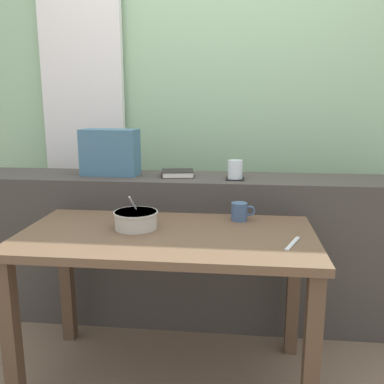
# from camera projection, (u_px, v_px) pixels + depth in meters

# --- Properties ---
(ground) EXTENTS (8.00, 8.00, 0.00)m
(ground) POSITION_uv_depth(u_px,v_px,m) (191.00, 372.00, 2.02)
(ground) COLOR #75604C
(outdoor_backdrop) EXTENTS (4.80, 0.08, 2.80)m
(outdoor_backdrop) POSITION_uv_depth(u_px,v_px,m) (211.00, 80.00, 2.89)
(outdoor_backdrop) COLOR #9EC699
(outdoor_backdrop) RESTS_ON ground
(curtain_left_panel) EXTENTS (0.56, 0.06, 2.50)m
(curtain_left_panel) POSITION_uv_depth(u_px,v_px,m) (84.00, 102.00, 2.92)
(curtain_left_panel) COLOR white
(curtain_left_panel) RESTS_ON ground
(dark_console_ledge) EXTENTS (2.80, 0.39, 0.85)m
(dark_console_ledge) POSITION_uv_depth(u_px,v_px,m) (201.00, 249.00, 2.47)
(dark_console_ledge) COLOR #423D38
(dark_console_ledge) RESTS_ON ground
(breakfast_table) EXTENTS (1.27, 0.66, 0.71)m
(breakfast_table) POSITION_uv_depth(u_px,v_px,m) (167.00, 256.00, 1.85)
(breakfast_table) COLOR brown
(breakfast_table) RESTS_ON ground
(coaster_square) EXTENTS (0.10, 0.10, 0.00)m
(coaster_square) POSITION_uv_depth(u_px,v_px,m) (235.00, 179.00, 2.30)
(coaster_square) COLOR black
(coaster_square) RESTS_ON dark_console_ledge
(juice_glass) EXTENTS (0.08, 0.08, 0.10)m
(juice_glass) POSITION_uv_depth(u_px,v_px,m) (235.00, 170.00, 2.29)
(juice_glass) COLOR white
(juice_glass) RESTS_ON coaster_square
(closed_book) EXTENTS (0.20, 0.17, 0.03)m
(closed_book) POSITION_uv_depth(u_px,v_px,m) (177.00, 173.00, 2.39)
(closed_book) COLOR black
(closed_book) RESTS_ON dark_console_ledge
(throw_pillow) EXTENTS (0.33, 0.16, 0.26)m
(throw_pillow) POSITION_uv_depth(u_px,v_px,m) (110.00, 152.00, 2.40)
(throw_pillow) COLOR #426B84
(throw_pillow) RESTS_ON dark_console_ledge
(soup_bowl) EXTENTS (0.20, 0.20, 0.15)m
(soup_bowl) POSITION_uv_depth(u_px,v_px,m) (136.00, 220.00, 1.88)
(soup_bowl) COLOR #BCB7A8
(soup_bowl) RESTS_ON breakfast_table
(fork_utensil) EXTENTS (0.08, 0.16, 0.01)m
(fork_utensil) POSITION_uv_depth(u_px,v_px,m) (293.00, 243.00, 1.68)
(fork_utensil) COLOR silver
(fork_utensil) RESTS_ON breakfast_table
(ceramic_mug) EXTENTS (0.11, 0.08, 0.08)m
(ceramic_mug) POSITION_uv_depth(u_px,v_px,m) (240.00, 211.00, 2.01)
(ceramic_mug) COLOR #3D567A
(ceramic_mug) RESTS_ON breakfast_table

